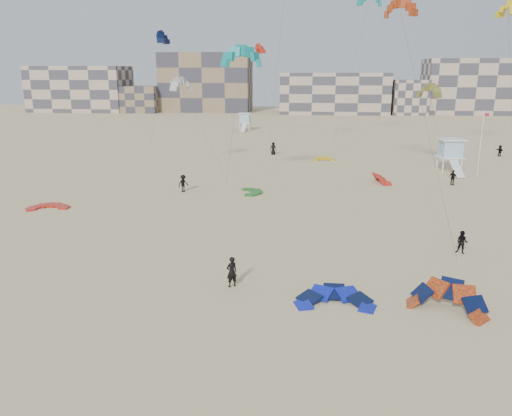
# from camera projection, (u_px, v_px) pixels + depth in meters

# --- Properties ---
(ground) EXTENTS (320.00, 320.00, 0.00)m
(ground) POSITION_uv_depth(u_px,v_px,m) (262.00, 286.00, 28.90)
(ground) COLOR #CBB188
(ground) RESTS_ON ground
(kite_ground_blue) EXTENTS (4.01, 4.24, 2.15)m
(kite_ground_blue) POSITION_uv_depth(u_px,v_px,m) (335.00, 304.00, 26.74)
(kite_ground_blue) COLOR #161DD2
(kite_ground_blue) RESTS_ON ground
(kite_ground_orange) EXTENTS (5.31, 5.33, 3.92)m
(kite_ground_orange) POSITION_uv_depth(u_px,v_px,m) (446.00, 310.00, 25.98)
(kite_ground_orange) COLOR #F7501E
(kite_ground_orange) RESTS_ON ground
(kite_ground_red) EXTENTS (4.27, 4.41, 0.61)m
(kite_ground_red) POSITION_uv_depth(u_px,v_px,m) (48.00, 208.00, 45.59)
(kite_ground_red) COLOR red
(kite_ground_red) RESTS_ON ground
(kite_ground_green) EXTENTS (3.83, 3.68, 0.58)m
(kite_ground_green) POSITION_uv_depth(u_px,v_px,m) (251.00, 193.00, 51.48)
(kite_ground_green) COLOR #2D7E21
(kite_ground_green) RESTS_ON ground
(kite_ground_red_far) EXTENTS (3.79, 3.68, 3.20)m
(kite_ground_red_far) POSITION_uv_depth(u_px,v_px,m) (382.00, 183.00, 56.15)
(kite_ground_red_far) COLOR red
(kite_ground_red_far) RESTS_ON ground
(kite_ground_yellow) EXTENTS (3.80, 3.97, 1.56)m
(kite_ground_yellow) POSITION_uv_depth(u_px,v_px,m) (324.00, 160.00, 70.44)
(kite_ground_yellow) COLOR yellow
(kite_ground_yellow) RESTS_ON ground
(kitesurfer_main) EXTENTS (0.80, 0.75, 1.83)m
(kitesurfer_main) POSITION_uv_depth(u_px,v_px,m) (232.00, 272.00, 28.65)
(kitesurfer_main) COLOR black
(kitesurfer_main) RESTS_ON ground
(kitesurfer_b) EXTENTS (0.98, 0.92, 1.60)m
(kitesurfer_b) POSITION_uv_depth(u_px,v_px,m) (462.00, 242.00, 33.97)
(kitesurfer_b) COLOR black
(kitesurfer_b) RESTS_ON ground
(kitesurfer_c) EXTENTS (1.28, 1.29, 1.79)m
(kitesurfer_c) POSITION_uv_depth(u_px,v_px,m) (183.00, 183.00, 51.68)
(kitesurfer_c) COLOR black
(kitesurfer_c) RESTS_ON ground
(kitesurfer_d) EXTENTS (1.01, 0.97, 1.69)m
(kitesurfer_d) POSITION_uv_depth(u_px,v_px,m) (453.00, 178.00, 54.70)
(kitesurfer_d) COLOR black
(kitesurfer_d) RESTS_ON ground
(kitesurfer_e) EXTENTS (0.94, 0.62, 1.88)m
(kitesurfer_e) POSITION_uv_depth(u_px,v_px,m) (273.00, 148.00, 75.25)
(kitesurfer_e) COLOR black
(kitesurfer_e) RESTS_ON ground
(kitesurfer_f) EXTENTS (0.93, 1.62, 1.66)m
(kitesurfer_f) POSITION_uv_depth(u_px,v_px,m) (500.00, 151.00, 73.78)
(kitesurfer_f) COLOR black
(kitesurfer_f) RESTS_ON ground
(kite_fly_teal_a) EXTENTS (4.95, 4.92, 13.64)m
(kite_fly_teal_a) POSITION_uv_depth(u_px,v_px,m) (242.00, 59.00, 49.08)
(kite_fly_teal_a) COLOR #118789
(kite_fly_teal_a) RESTS_ON ground
(kite_fly_orange) EXTENTS (4.58, 28.30, 18.17)m
(kite_fly_orange) POSITION_uv_depth(u_px,v_px,m) (400.00, 10.00, 50.95)
(kite_fly_orange) COLOR #F7501E
(kite_fly_orange) RESTS_ON ground
(kite_fly_grey) EXTENTS (8.38, 8.66, 10.67)m
(kite_fly_grey) POSITION_uv_depth(u_px,v_px,m) (181.00, 86.00, 61.15)
(kite_fly_grey) COLOR silver
(kite_fly_grey) RESTS_ON ground
(kite_fly_olive) EXTENTS (4.46, 9.89, 9.99)m
(kite_fly_olive) POSITION_uv_depth(u_px,v_px,m) (429.00, 92.00, 60.53)
(kite_fly_olive) COLOR brown
(kite_fly_olive) RESTS_ON ground
(kite_fly_yellow) EXTENTS (5.35, 4.90, 21.02)m
(kite_fly_yellow) POSITION_uv_depth(u_px,v_px,m) (508.00, 10.00, 68.47)
(kite_fly_yellow) COLOR yellow
(kite_fly_yellow) RESTS_ON ground
(kite_fly_navy) EXTENTS (3.75, 9.31, 17.48)m
(kite_fly_navy) POSITION_uv_depth(u_px,v_px,m) (163.00, 39.00, 77.88)
(kite_fly_navy) COLOR #0A0F38
(kite_fly_navy) RESTS_ON ground
(kite_fly_teal_b) EXTENTS (8.02, 11.19, 23.89)m
(kite_fly_teal_b) POSITION_uv_depth(u_px,v_px,m) (370.00, 0.00, 82.25)
(kite_fly_teal_b) COLOR #118789
(kite_fly_teal_b) RESTS_ON ground
(kite_fly_red) EXTENTS (4.58, 9.06, 16.34)m
(kite_fly_red) POSITION_uv_depth(u_px,v_px,m) (260.00, 50.00, 88.66)
(kite_fly_red) COLOR red
(kite_fly_red) RESTS_ON ground
(lifeguard_tower_near) EXTENTS (3.18, 5.82, 4.17)m
(lifeguard_tower_near) POSITION_uv_depth(u_px,v_px,m) (450.00, 156.00, 61.65)
(lifeguard_tower_near) COLOR white
(lifeguard_tower_near) RESTS_ON ground
(lifeguard_tower_far) EXTENTS (2.70, 5.10, 3.72)m
(lifeguard_tower_far) POSITION_uv_depth(u_px,v_px,m) (245.00, 122.00, 106.30)
(lifeguard_tower_far) COLOR white
(lifeguard_tower_far) RESTS_ON ground
(flagpole) EXTENTS (0.63, 0.10, 7.74)m
(flagpole) POSITION_uv_depth(u_px,v_px,m) (481.00, 142.00, 58.87)
(flagpole) COLOR white
(flagpole) RESTS_ON ground
(condo_west_a) EXTENTS (30.00, 15.00, 14.00)m
(condo_west_a) POSITION_uv_depth(u_px,v_px,m) (81.00, 89.00, 158.79)
(condo_west_a) COLOR tan
(condo_west_a) RESTS_ON ground
(condo_west_b) EXTENTS (28.00, 14.00, 18.00)m
(condo_west_b) POSITION_uv_depth(u_px,v_px,m) (206.00, 83.00, 158.15)
(condo_west_b) COLOR #877052
(condo_west_b) RESTS_ON ground
(condo_mid) EXTENTS (32.00, 16.00, 12.00)m
(condo_mid) POSITION_uv_depth(u_px,v_px,m) (334.00, 93.00, 151.14)
(condo_mid) COLOR tan
(condo_mid) RESTS_ON ground
(condo_east) EXTENTS (26.00, 14.00, 16.00)m
(condo_east) POSITION_uv_depth(u_px,v_px,m) (469.00, 87.00, 148.58)
(condo_east) COLOR tan
(condo_east) RESTS_ON ground
(condo_fill_left) EXTENTS (12.00, 10.00, 8.00)m
(condo_fill_left) POSITION_uv_depth(u_px,v_px,m) (140.00, 99.00, 155.68)
(condo_fill_left) COLOR #877052
(condo_fill_left) RESTS_ON ground
(condo_fill_right) EXTENTS (10.00, 10.00, 10.00)m
(condo_fill_right) POSITION_uv_depth(u_px,v_px,m) (409.00, 97.00, 147.30)
(condo_fill_right) COLOR tan
(condo_fill_right) RESTS_ON ground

